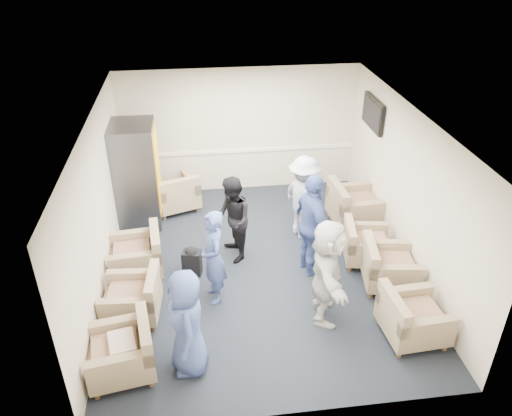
{
  "coord_description": "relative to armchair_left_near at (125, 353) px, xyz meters",
  "views": [
    {
      "loc": [
        -0.93,
        -6.93,
        5.25
      ],
      "look_at": [
        -0.01,
        0.2,
        1.07
      ],
      "focal_mm": 35.0,
      "sensor_mm": 36.0,
      "label": 1
    }
  ],
  "objects": [
    {
      "name": "armchair_corner",
      "position": [
        0.62,
        4.26,
        0.01
      ],
      "size": [
        1.11,
        1.11,
        0.7
      ],
      "rotation": [
        0.0,
        0.0,
        3.47
      ],
      "color": "#8C785A",
      "rests_on": "floor"
    },
    {
      "name": "person_back_right",
      "position": [
        3.0,
        2.97,
        0.48
      ],
      "size": [
        0.95,
        1.2,
        1.62
      ],
      "primitive_type": "imported",
      "rotation": [
        0.0,
        0.0,
        1.95
      ],
      "color": "silver",
      "rests_on": "floor"
    },
    {
      "name": "vending_machine",
      "position": [
        -0.05,
        3.91,
        0.68
      ],
      "size": [
        0.82,
        0.96,
        2.03
      ],
      "color": "#4F4F57",
      "rests_on": "floor"
    },
    {
      "name": "armchair_right_far",
      "position": [
        4.05,
        3.23,
        0.04
      ],
      "size": [
        1.0,
        1.0,
        0.75
      ],
      "rotation": [
        0.0,
        0.0,
        1.63
      ],
      "color": "#8C785A",
      "rests_on": "floor"
    },
    {
      "name": "armchair_right_midnear",
      "position": [
        4.05,
        1.33,
        0.0
      ],
      "size": [
        0.96,
        0.96,
        0.68
      ],
      "rotation": [
        0.0,
        0.0,
        1.42
      ],
      "color": "#8C785A",
      "rests_on": "floor"
    },
    {
      "name": "floor",
      "position": [
        2.04,
        2.06,
        -0.34
      ],
      "size": [
        6.0,
        6.0,
        0.0
      ],
      "primitive_type": "plane",
      "color": "black",
      "rests_on": "ground"
    },
    {
      "name": "front_wall",
      "position": [
        2.04,
        -0.94,
        1.01
      ],
      "size": [
        5.0,
        0.02,
        2.7
      ],
      "primitive_type": "cube",
      "color": "beige",
      "rests_on": "floor"
    },
    {
      "name": "pillow",
      "position": [
        -0.01,
        -0.01,
        0.17
      ],
      "size": [
        0.41,
        0.49,
        0.12
      ],
      "primitive_type": "cube",
      "rotation": [
        0.0,
        0.0,
        -1.36
      ],
      "color": "beige",
      "rests_on": "armchair_left_near"
    },
    {
      "name": "armchair_left_near",
      "position": [
        0.0,
        0.0,
        0.0
      ],
      "size": [
        0.97,
        0.97,
        0.67
      ],
      "rotation": [
        0.0,
        0.0,
        -1.41
      ],
      "color": "#8C785A",
      "rests_on": "floor"
    },
    {
      "name": "tv",
      "position": [
        4.48,
        3.86,
        1.71
      ],
      "size": [
        0.1,
        1.0,
        0.58
      ],
      "color": "black",
      "rests_on": "right_wall"
    },
    {
      "name": "left_wall",
      "position": [
        -0.46,
        2.06,
        1.01
      ],
      "size": [
        0.02,
        6.0,
        2.7
      ],
      "primitive_type": "cube",
      "color": "beige",
      "rests_on": "floor"
    },
    {
      "name": "backpack",
      "position": [
        0.91,
        2.03,
        -0.06
      ],
      "size": [
        0.35,
        0.28,
        0.53
      ],
      "rotation": [
        0.0,
        0.0,
        -0.22
      ],
      "color": "black",
      "rests_on": "floor"
    },
    {
      "name": "person_mid_right",
      "position": [
        2.9,
        1.85,
        0.58
      ],
      "size": [
        0.65,
        1.14,
        1.82
      ],
      "primitive_type": "imported",
      "rotation": [
        0.0,
        0.0,
        1.78
      ],
      "color": "#3D5093",
      "rests_on": "floor"
    },
    {
      "name": "person_back_left",
      "position": [
        1.64,
        2.4,
        0.45
      ],
      "size": [
        0.72,
        0.85,
        1.56
      ],
      "primitive_type": "imported",
      "rotation": [
        0.0,
        0.0,
        -1.39
      ],
      "color": "black",
      "rests_on": "floor"
    },
    {
      "name": "person_front_left",
      "position": [
        0.84,
        -0.03,
        0.45
      ],
      "size": [
        0.57,
        0.81,
        1.56
      ],
      "primitive_type": "imported",
      "rotation": [
        0.0,
        0.0,
        -1.47
      ],
      "color": "#3D5093",
      "rests_on": "floor"
    },
    {
      "name": "person_front_right",
      "position": [
        2.87,
        0.72,
        0.5
      ],
      "size": [
        0.79,
        1.62,
        1.67
      ],
      "primitive_type": "imported",
      "rotation": [
        0.0,
        0.0,
        1.37
      ],
      "color": "silver",
      "rests_on": "floor"
    },
    {
      "name": "right_wall",
      "position": [
        4.54,
        2.06,
        1.01
      ],
      "size": [
        0.02,
        6.0,
        2.7
      ],
      "primitive_type": "cube",
      "color": "beige",
      "rests_on": "floor"
    },
    {
      "name": "armchair_right_midfar",
      "position": [
        3.9,
        2.02,
        -0.02
      ],
      "size": [
        0.91,
        0.91,
        0.63
      ],
      "rotation": [
        0.0,
        0.0,
        1.41
      ],
      "color": "#8C785A",
      "rests_on": "floor"
    },
    {
      "name": "armchair_left_far",
      "position": [
        0.03,
        2.17,
        0.0
      ],
      "size": [
        0.93,
        0.93,
        0.68
      ],
      "rotation": [
        0.0,
        0.0,
        -1.47
      ],
      "color": "#8C785A",
      "rests_on": "floor"
    },
    {
      "name": "person_mid_left",
      "position": [
        1.25,
        1.35,
        0.45
      ],
      "size": [
        0.47,
        0.63,
        1.57
      ],
      "primitive_type": "imported",
      "rotation": [
        0.0,
        0.0,
        -1.4
      ],
      "color": "#3D5093",
      "rests_on": "floor"
    },
    {
      "name": "chair_rail",
      "position": [
        2.04,
        5.04,
        0.56
      ],
      "size": [
        4.98,
        0.04,
        0.06
      ],
      "primitive_type": "cube",
      "color": "white",
      "rests_on": "back_wall"
    },
    {
      "name": "ceiling",
      "position": [
        2.04,
        2.06,
        2.36
      ],
      "size": [
        6.0,
        6.0,
        0.0
      ],
      "primitive_type": "plane",
      "rotation": [
        3.14,
        0.0,
        0.0
      ],
      "color": "white",
      "rests_on": "back_wall"
    },
    {
      "name": "armchair_right_near",
      "position": [
        3.96,
        0.13,
        -0.0
      ],
      "size": [
        0.89,
        0.89,
        0.67
      ],
      "rotation": [
        0.0,
        0.0,
        1.63
      ],
      "color": "#8C785A",
      "rests_on": "floor"
    },
    {
      "name": "armchair_left_mid",
      "position": [
        0.05,
        1.08,
        -0.01
      ],
      "size": [
        0.87,
        0.87,
        0.65
      ],
      "rotation": [
        0.0,
        0.0,
        -1.64
      ],
      "color": "#8C785A",
      "rests_on": "floor"
    },
    {
      "name": "back_wall",
      "position": [
        2.04,
        5.06,
        1.01
      ],
      "size": [
        5.0,
        0.02,
        2.7
      ],
      "primitive_type": "cube",
      "color": "beige",
      "rests_on": "floor"
    }
  ]
}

